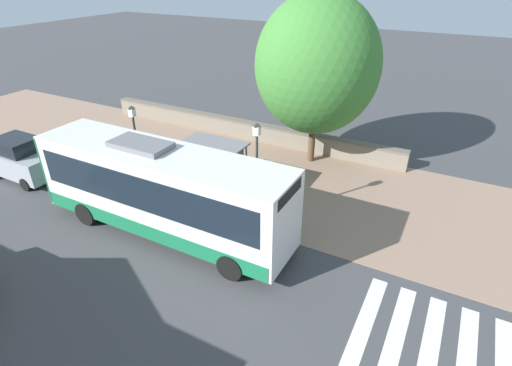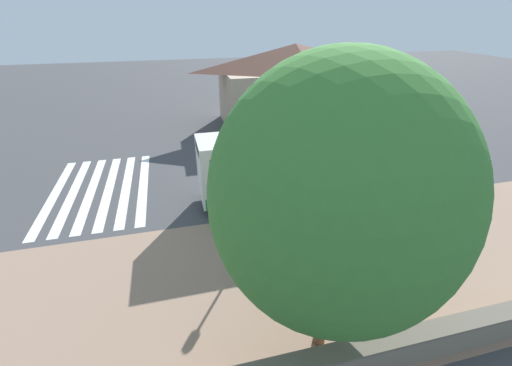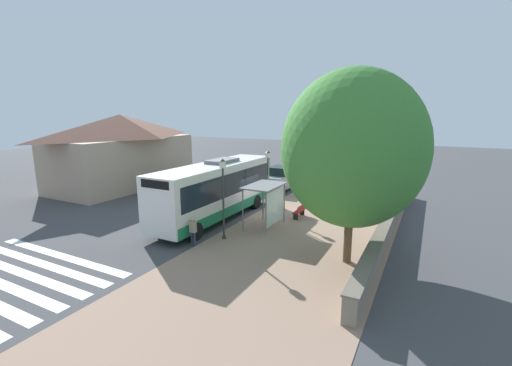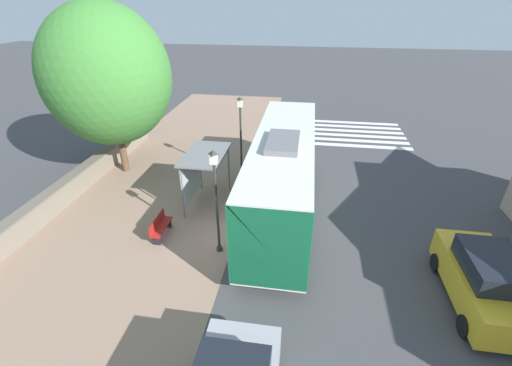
{
  "view_description": "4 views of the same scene",
  "coord_description": "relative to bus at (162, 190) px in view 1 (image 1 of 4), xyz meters",
  "views": [
    {
      "loc": [
        11.81,
        11.84,
        9.7
      ],
      "look_at": [
        0.12,
        5.58,
        2.36
      ],
      "focal_mm": 28.0,
      "sensor_mm": 36.0,
      "label": 1
    },
    {
      "loc": [
        -13.87,
        8.7,
        9.28
      ],
      "look_at": [
        -0.03,
        5.17,
        1.93
      ],
      "focal_mm": 24.0,
      "sensor_mm": 36.0,
      "label": 2
    },
    {
      "loc": [
        -10.45,
        20.05,
        6.77
      ],
      "look_at": [
        -1.18,
        2.24,
        2.63
      ],
      "focal_mm": 24.0,
      "sensor_mm": 36.0,
      "label": 3
    },
    {
      "loc": [
        2.53,
        -10.99,
        8.75
      ],
      "look_at": [
        0.4,
        2.95,
        0.97
      ],
      "focal_mm": 24.0,
      "sensor_mm": 36.0,
      "label": 4
    }
  ],
  "objects": [
    {
      "name": "bench",
      "position": [
        -4.74,
        -2.66,
        -1.49
      ],
      "size": [
        0.4,
        1.49,
        0.88
      ],
      "color": "maroon",
      "rests_on": "ground"
    },
    {
      "name": "bus",
      "position": [
        0.0,
        0.0,
        0.0
      ],
      "size": [
        2.61,
        10.71,
        3.81
      ],
      "color": "silver",
      "rests_on": "ground"
    },
    {
      "name": "ground_plane",
      "position": [
        -1.69,
        -2.28,
        -1.96
      ],
      "size": [
        120.0,
        120.0,
        0.0
      ],
      "primitive_type": "plane",
      "color": "#424244",
      "rests_on": "ground"
    },
    {
      "name": "bus_shelter",
      "position": [
        -3.65,
        0.08,
        0.19
      ],
      "size": [
        1.77,
        2.91,
        2.6
      ],
      "color": "slate",
      "rests_on": "ground"
    },
    {
      "name": "street_lamp_far",
      "position": [
        -2.42,
        2.89,
        0.66
      ],
      "size": [
        0.28,
        0.28,
        4.42
      ],
      "color": "#2D332D",
      "rests_on": "ground"
    },
    {
      "name": "street_lamp_near",
      "position": [
        -2.14,
        -3.19,
        0.55
      ],
      "size": [
        0.28,
        0.28,
        4.24
      ],
      "color": "#2D332D",
      "rests_on": "ground"
    },
    {
      "name": "stone_wall",
      "position": [
        -10.24,
        -2.28,
        -1.41
      ],
      "size": [
        0.6,
        20.0,
        1.09
      ],
      "color": "slate",
      "rests_on": "ground"
    },
    {
      "name": "shade_tree",
      "position": [
        -9.05,
        2.75,
        3.27
      ],
      "size": [
        6.24,
        6.24,
        8.67
      ],
      "color": "brown",
      "rests_on": "ground"
    },
    {
      "name": "pedestrian",
      "position": [
        -1.56,
        4.46,
        -1.05
      ],
      "size": [
        0.34,
        0.22,
        1.57
      ],
      "color": "#2D3347",
      "rests_on": "ground"
    },
    {
      "name": "sidewalk_plaza",
      "position": [
        -6.19,
        -2.28,
        -1.95
      ],
      "size": [
        9.0,
        44.0,
        0.02
      ],
      "color": "#937560",
      "rests_on": "ground"
    },
    {
      "name": "parked_car_behind_bus",
      "position": [
        -0.31,
        -9.47,
        -0.94
      ],
      "size": [
        1.96,
        3.96,
        2.13
      ],
      "color": "#9EA0A8",
      "rests_on": "ground"
    }
  ]
}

